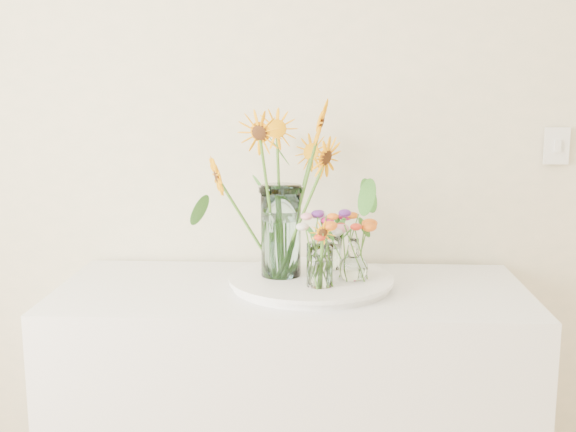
# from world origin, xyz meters

# --- Properties ---
(counter) EXTENTS (1.40, 0.60, 0.90)m
(counter) POSITION_xyz_m (-0.18, 1.93, 0.45)
(counter) COLOR white
(counter) RESTS_ON ground_plane
(tray) EXTENTS (0.47, 0.47, 0.02)m
(tray) POSITION_xyz_m (-0.12, 1.94, 0.91)
(tray) COLOR white
(tray) RESTS_ON counter
(mason_jar) EXTENTS (0.13, 0.13, 0.28)m
(mason_jar) POSITION_xyz_m (-0.21, 1.96, 1.07)
(mason_jar) COLOR silver
(mason_jar) RESTS_ON tray
(sunflower_bouquet) EXTENTS (0.71, 0.71, 0.53)m
(sunflower_bouquet) POSITION_xyz_m (-0.21, 1.96, 1.19)
(sunflower_bouquet) COLOR #F99D05
(sunflower_bouquet) RESTS_ON tray
(small_vase_a) EXTENTS (0.08, 0.08, 0.13)m
(small_vase_a) POSITION_xyz_m (-0.10, 1.85, 0.99)
(small_vase_a) COLOR white
(small_vase_a) RESTS_ON tray
(wildflower_posy_a) EXTENTS (0.17, 0.17, 0.22)m
(wildflower_posy_a) POSITION_xyz_m (-0.10, 1.85, 1.03)
(wildflower_posy_a) COLOR orange
(wildflower_posy_a) RESTS_ON tray
(small_vase_b) EXTENTS (0.11, 0.11, 0.13)m
(small_vase_b) POSITION_xyz_m (0.00, 1.92, 0.99)
(small_vase_b) COLOR white
(small_vase_b) RESTS_ON tray
(wildflower_posy_b) EXTENTS (0.21, 0.21, 0.22)m
(wildflower_posy_b) POSITION_xyz_m (0.00, 1.92, 1.03)
(wildflower_posy_b) COLOR orange
(wildflower_posy_b) RESTS_ON tray
(small_vase_c) EXTENTS (0.07, 0.07, 0.11)m
(small_vase_c) POSITION_xyz_m (-0.06, 2.05, 0.98)
(small_vase_c) COLOR white
(small_vase_c) RESTS_ON tray
(wildflower_posy_c) EXTENTS (0.20, 0.20, 0.20)m
(wildflower_posy_c) POSITION_xyz_m (-0.06, 2.05, 1.03)
(wildflower_posy_c) COLOR orange
(wildflower_posy_c) RESTS_ON tray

